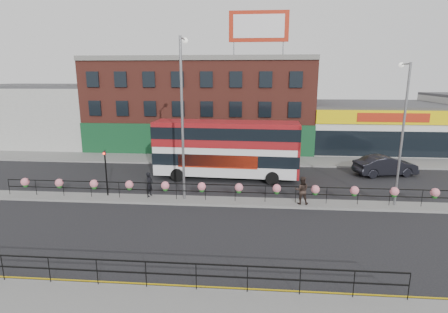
# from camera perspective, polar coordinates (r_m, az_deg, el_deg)

# --- Properties ---
(ground) EXTENTS (120.00, 120.00, 0.00)m
(ground) POSITION_cam_1_polar(r_m,az_deg,el_deg) (23.78, -0.61, -7.51)
(ground) COLOR black
(ground) RESTS_ON ground
(north_pavement) EXTENTS (60.00, 4.00, 0.15)m
(north_pavement) POSITION_cam_1_polar(r_m,az_deg,el_deg) (35.22, 1.22, -0.56)
(north_pavement) COLOR slate
(north_pavement) RESTS_ON ground
(median) EXTENTS (60.00, 1.60, 0.15)m
(median) POSITION_cam_1_polar(r_m,az_deg,el_deg) (23.75, -0.61, -7.34)
(median) COLOR slate
(median) RESTS_ON ground
(yellow_line_inner) EXTENTS (60.00, 0.10, 0.01)m
(yellow_line_inner) POSITION_cam_1_polar(r_m,az_deg,el_deg) (15.14, -4.26, -20.40)
(yellow_line_inner) COLOR gold
(yellow_line_inner) RESTS_ON ground
(yellow_line_outer) EXTENTS (60.00, 0.10, 0.01)m
(yellow_line_outer) POSITION_cam_1_polar(r_m,az_deg,el_deg) (14.99, -4.38, -20.77)
(yellow_line_outer) COLOR gold
(yellow_line_outer) RESTS_ON ground
(brick_building) EXTENTS (25.00, 12.21, 10.30)m
(brick_building) POSITION_cam_1_polar(r_m,az_deg,el_deg) (42.69, -3.50, 8.67)
(brick_building) COLOR brown
(brick_building) RESTS_ON ground
(supermarket) EXTENTS (15.00, 12.25, 5.30)m
(supermarket) POSITION_cam_1_polar(r_m,az_deg,el_deg) (44.67, 22.93, 4.67)
(supermarket) COLOR silver
(supermarket) RESTS_ON ground
(warehouse_west) EXTENTS (15.50, 12.00, 7.30)m
(warehouse_west) POSITION_cam_1_polar(r_m,az_deg,el_deg) (49.95, -27.27, 6.19)
(warehouse_west) COLOR #A4A5A0
(warehouse_west) RESTS_ON ground
(billboard) EXTENTS (6.00, 0.29, 4.40)m
(billboard) POSITION_cam_1_polar(r_m,az_deg,el_deg) (37.48, 5.70, 20.38)
(billboard) COLOR #A2210D
(billboard) RESTS_ON brick_building
(median_railing) EXTENTS (30.04, 0.56, 1.23)m
(median_railing) POSITION_cam_1_polar(r_m,az_deg,el_deg) (23.43, -0.61, -5.11)
(median_railing) COLOR black
(median_railing) RESTS_ON median
(south_railing) EXTENTS (20.04, 0.05, 1.12)m
(south_railing) POSITION_cam_1_polar(r_m,az_deg,el_deg) (14.72, -12.67, -17.38)
(south_railing) COLOR black
(south_railing) RESTS_ON south_pavement
(double_decker_bus) EXTENTS (11.86, 3.35, 4.76)m
(double_decker_bus) POSITION_cam_1_polar(r_m,az_deg,el_deg) (28.50, 0.43, 2.06)
(double_decker_bus) COLOR silver
(double_decker_bus) RESTS_ON ground
(car) EXTENTS (4.05, 5.98, 1.71)m
(car) POSITION_cam_1_polar(r_m,az_deg,el_deg) (32.89, 24.84, -1.36)
(car) COLOR black
(car) RESTS_ON ground
(pedestrian_a) EXTENTS (0.81, 0.69, 1.70)m
(pedestrian_a) POSITION_cam_1_polar(r_m,az_deg,el_deg) (24.84, -12.08, -4.46)
(pedestrian_a) COLOR black
(pedestrian_a) RESTS_ON median
(pedestrian_b) EXTENTS (0.99, 0.81, 1.85)m
(pedestrian_b) POSITION_cam_1_polar(r_m,az_deg,el_deg) (23.39, 12.58, -5.40)
(pedestrian_b) COLOR black
(pedestrian_b) RESTS_ON median
(lamp_column_west) EXTENTS (0.38, 1.87, 10.66)m
(lamp_column_west) POSITION_cam_1_polar(r_m,az_deg,el_deg) (23.12, -6.75, 8.29)
(lamp_column_west) COLOR slate
(lamp_column_west) RESTS_ON median
(lamp_column_east) EXTENTS (0.32, 1.58, 9.02)m
(lamp_column_east) POSITION_cam_1_polar(r_m,az_deg,el_deg) (24.52, 27.09, 4.94)
(lamp_column_east) COLOR slate
(lamp_column_east) RESTS_ON median
(traffic_light_median) EXTENTS (0.15, 0.28, 3.65)m
(traffic_light_median) POSITION_cam_1_polar(r_m,az_deg,el_deg) (25.41, -18.81, -1.05)
(traffic_light_median) COLOR black
(traffic_light_median) RESTS_ON median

